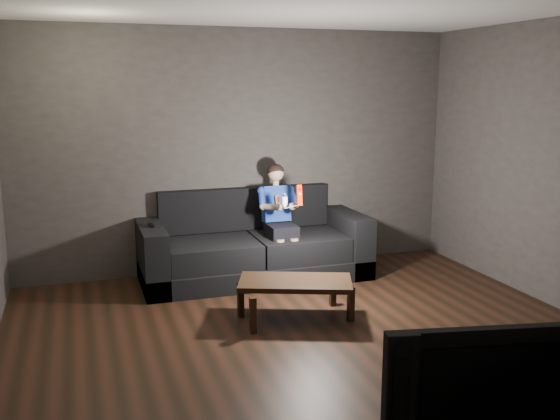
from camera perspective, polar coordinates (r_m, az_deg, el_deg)
name	(u,v)px	position (r m, az deg, el deg)	size (l,w,h in m)	color
floor	(323,353)	(5.07, 3.98, -12.93)	(5.00, 5.00, 0.00)	black
back_wall	(241,151)	(7.03, -3.60, 5.38)	(5.00, 0.04, 2.70)	#3A3532
sofa	(253,249)	(6.87, -2.52, -3.61)	(2.44, 1.06, 0.94)	black
child	(279,209)	(6.77, -0.11, 0.10)	(0.44, 0.54, 1.08)	black
wii_remote_red	(299,195)	(6.37, 1.77, 1.36)	(0.06, 0.08, 0.22)	red
nunchuk_white	(285,201)	(6.33, 0.42, 0.87)	(0.08, 0.11, 0.16)	silver
wii_remote_black	(151,225)	(6.49, -11.72, -1.34)	(0.04, 0.16, 0.03)	black
coffee_table	(295,285)	(5.64, 1.41, -6.90)	(1.12, 0.82, 0.36)	black
tv	(511,392)	(2.91, 20.36, -15.30)	(1.18, 0.16, 0.68)	black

